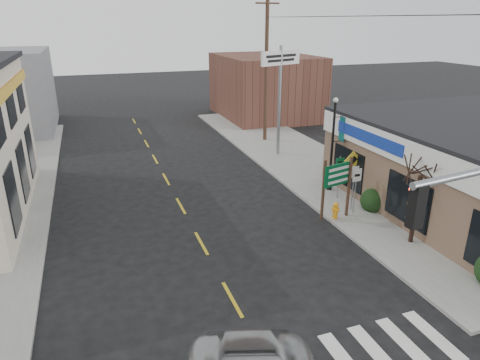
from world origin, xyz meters
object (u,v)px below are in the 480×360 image
object	(u,v)px
bare_tree	(423,163)
guide_sign	(337,180)
dance_center_sign	(280,74)
lamp_post	(334,138)
utility_pole_far	(266,68)
fire_hydrant	(336,210)

from	to	relation	value
bare_tree	guide_sign	bearing A→B (deg)	120.43
dance_center_sign	guide_sign	bearing A→B (deg)	-121.18
guide_sign	bare_tree	world-z (taller)	bare_tree
lamp_post	utility_pole_far	world-z (taller)	utility_pole_far
lamp_post	fire_hydrant	bearing A→B (deg)	-122.12
dance_center_sign	utility_pole_far	size ratio (longest dim) A/B	0.69
lamp_post	guide_sign	bearing A→B (deg)	-122.51
lamp_post	dance_center_sign	bearing A→B (deg)	84.96
dance_center_sign	utility_pole_far	bearing A→B (deg)	58.86
lamp_post	dance_center_sign	world-z (taller)	dance_center_sign
guide_sign	dance_center_sign	distance (m)	10.63
guide_sign	utility_pole_far	world-z (taller)	utility_pole_far
dance_center_sign	utility_pole_far	world-z (taller)	utility_pole_far
fire_hydrant	dance_center_sign	bearing A→B (deg)	80.67
dance_center_sign	bare_tree	bearing A→B (deg)	-111.27
bare_tree	utility_pole_far	size ratio (longest dim) A/B	0.42
dance_center_sign	lamp_post	bearing A→B (deg)	-111.78
lamp_post	utility_pole_far	distance (m)	10.80
guide_sign	dance_center_sign	size ratio (longest dim) A/B	0.40
lamp_post	bare_tree	distance (m)	6.18
bare_tree	fire_hydrant	bearing A→B (deg)	120.88
lamp_post	utility_pole_far	xyz separation A→B (m)	(0.61, 10.51, 2.39)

